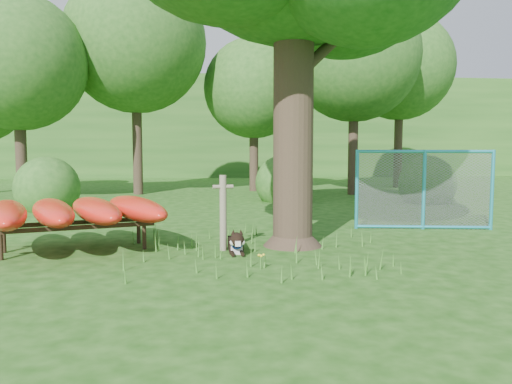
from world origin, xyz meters
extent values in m
plane|color=#17440D|center=(0.00, 0.00, 0.00)|extent=(80.00, 80.00, 0.00)
cylinder|color=#32251B|center=(0.90, 1.55, 2.74)|extent=(0.89, 0.89, 5.48)
cone|color=#32251B|center=(0.90, 1.55, 0.27)|extent=(1.33, 1.33, 0.55)
cylinder|color=#32251B|center=(1.52, 1.76, 3.51)|extent=(1.33, 1.12, 1.17)
cylinder|color=#32251B|center=(0.31, 1.58, 3.94)|extent=(1.30, 0.42, 1.12)
cylinder|color=#706854|center=(-0.35, 1.27, 0.64)|extent=(0.14, 0.14, 1.29)
cylinder|color=#706854|center=(-0.35, 1.27, 1.09)|extent=(0.35, 0.12, 0.07)
cylinder|color=black|center=(-3.83, 0.93, 0.21)|extent=(0.08, 0.08, 0.43)
cylinder|color=black|center=(-1.70, 1.53, 0.21)|extent=(0.08, 0.08, 0.43)
cylinder|color=black|center=(-3.99, 1.50, 0.21)|extent=(0.08, 0.08, 0.43)
cylinder|color=black|center=(-1.86, 2.10, 0.21)|extent=(0.08, 0.08, 0.43)
cube|color=black|center=(-2.76, 1.23, 0.44)|extent=(2.47, 0.76, 0.07)
cube|color=black|center=(-2.92, 1.80, 0.44)|extent=(2.47, 0.76, 0.07)
ellipsoid|color=red|center=(-3.83, 1.24, 0.68)|extent=(1.42, 2.60, 0.41)
ellipsoid|color=red|center=(-3.17, 1.42, 0.68)|extent=(1.50, 2.59, 0.41)
ellipsoid|color=red|center=(-2.52, 1.61, 0.68)|extent=(1.57, 2.57, 0.41)
ellipsoid|color=red|center=(-1.86, 1.79, 0.68)|extent=(1.64, 2.56, 0.41)
cube|color=black|center=(-0.15, 1.21, 0.11)|extent=(0.23, 0.61, 0.21)
cube|color=silver|center=(-0.15, 0.95, 0.10)|extent=(0.19, 0.12, 0.19)
sphere|color=black|center=(-0.15, 0.79, 0.26)|extent=(0.23, 0.23, 0.23)
cube|color=silver|center=(-0.15, 0.69, 0.23)|extent=(0.09, 0.12, 0.08)
sphere|color=silver|center=(-0.22, 0.77, 0.23)|extent=(0.11, 0.11, 0.11)
sphere|color=silver|center=(-0.08, 0.77, 0.23)|extent=(0.11, 0.11, 0.11)
cone|color=black|center=(-0.21, 0.83, 0.39)|extent=(0.10, 0.11, 0.11)
cone|color=black|center=(-0.09, 0.83, 0.39)|extent=(0.10, 0.11, 0.11)
cylinder|color=black|center=(-0.23, 0.82, 0.04)|extent=(0.06, 0.26, 0.06)
cylinder|color=black|center=(-0.07, 0.82, 0.04)|extent=(0.06, 0.26, 0.06)
sphere|color=black|center=(-0.11, 1.55, 0.19)|extent=(0.14, 0.14, 0.14)
torus|color=#1636AB|center=(-0.15, 0.86, 0.21)|extent=(0.22, 0.06, 0.22)
cylinder|color=#2AA6C7|center=(2.63, 3.25, 0.85)|extent=(0.09, 0.09, 1.70)
cylinder|color=#2AA6C7|center=(4.03, 3.00, 0.85)|extent=(0.09, 0.09, 1.70)
cylinder|color=#2AA6C7|center=(5.42, 2.75, 0.85)|extent=(0.09, 0.09, 1.70)
cylinder|color=#2AA6C7|center=(4.03, 3.00, 1.67)|extent=(2.81, 0.57, 0.07)
cylinder|color=#2AA6C7|center=(4.03, 3.00, 0.05)|extent=(2.81, 0.57, 0.07)
plane|color=slate|center=(4.03, 3.00, 0.85)|extent=(2.80, 0.50, 2.84)
cylinder|color=#44832B|center=(0.11, -0.12, 0.10)|extent=(0.02, 0.02, 0.20)
sphere|color=yellow|center=(0.11, -0.12, 0.20)|extent=(0.04, 0.04, 0.04)
sphere|color=yellow|center=(0.15, -0.12, 0.21)|extent=(0.04, 0.04, 0.04)
sphere|color=yellow|center=(0.09, -0.08, 0.19)|extent=(0.04, 0.04, 0.04)
sphere|color=yellow|center=(0.12, -0.16, 0.20)|extent=(0.04, 0.04, 0.04)
sphere|color=yellow|center=(0.08, -0.13, 0.21)|extent=(0.04, 0.04, 0.04)
cylinder|color=#32251B|center=(-6.50, 10.00, 2.10)|extent=(0.36, 0.36, 4.20)
sphere|color=#275A1D|center=(-6.50, 10.00, 4.50)|extent=(4.40, 4.40, 4.40)
cylinder|color=#32251B|center=(-3.00, 12.00, 2.62)|extent=(0.36, 0.36, 5.25)
sphere|color=#275A1D|center=(-3.00, 12.00, 5.62)|extent=(5.20, 5.20, 5.20)
cylinder|color=#32251B|center=(1.50, 13.00, 1.92)|extent=(0.36, 0.36, 3.85)
sphere|color=#275A1D|center=(1.50, 13.00, 4.12)|extent=(4.00, 4.00, 4.00)
cylinder|color=#32251B|center=(5.00, 11.00, 2.38)|extent=(0.36, 0.36, 4.76)
sphere|color=#275A1D|center=(5.00, 11.00, 5.10)|extent=(4.80, 4.80, 4.80)
cylinder|color=#32251B|center=(8.00, 14.00, 2.45)|extent=(0.36, 0.36, 4.90)
sphere|color=#275A1D|center=(8.00, 14.00, 5.25)|extent=(4.60, 4.60, 4.60)
sphere|color=#275A1D|center=(-5.00, 7.50, 0.00)|extent=(1.80, 1.80, 1.80)
sphere|color=#275A1D|center=(6.50, 8.00, 0.00)|extent=(1.80, 1.80, 1.80)
sphere|color=#275A1D|center=(2.00, 9.00, 0.00)|extent=(1.80, 1.80, 1.80)
cube|color=#275A1D|center=(0.00, 28.00, 3.00)|extent=(80.00, 12.00, 6.00)
camera|label=1|loc=(-0.78, -7.11, 1.74)|focal=35.00mm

